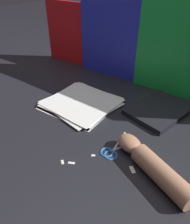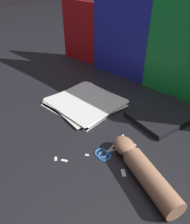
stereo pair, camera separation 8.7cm
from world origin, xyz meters
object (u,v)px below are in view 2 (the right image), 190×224
at_px(book_closed, 163,114).
at_px(paper_stack, 85,102).
at_px(scissors, 109,151).
at_px(hand_forearm, 144,170).

bearing_deg(book_closed, paper_stack, -150.26).
height_order(paper_stack, scissors, paper_stack).
bearing_deg(book_closed, hand_forearm, -67.28).
relative_size(scissors, hand_forearm, 0.51).
bearing_deg(scissors, paper_stack, 153.64).
height_order(book_closed, scissors, book_closed).
height_order(book_closed, hand_forearm, hand_forearm).
bearing_deg(book_closed, scissors, -92.12).
relative_size(book_closed, scissors, 1.85).
bearing_deg(hand_forearm, paper_stack, 161.25).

